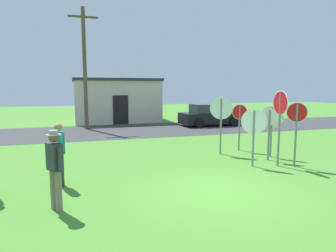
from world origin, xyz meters
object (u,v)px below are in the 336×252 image
at_px(stop_sign_center_cluster, 296,124).
at_px(stop_sign_leaning_right, 272,122).
at_px(parked_car_on_street, 210,116).
at_px(stop_sign_rear_right, 221,115).
at_px(utility_pole, 85,67).
at_px(stop_sign_far_back, 254,127).
at_px(stop_sign_leaning_left, 240,120).
at_px(stop_sign_low_front, 280,114).
at_px(stop_sign_tallest, 269,126).
at_px(person_in_blue, 55,165).
at_px(person_holding_notes, 59,151).

height_order(stop_sign_center_cluster, stop_sign_leaning_right, stop_sign_center_cluster).
bearing_deg(parked_car_on_street, stop_sign_rear_right, -112.91).
relative_size(utility_pole, parked_car_on_street, 1.73).
bearing_deg(stop_sign_far_back, stop_sign_leaning_left, 69.07).
bearing_deg(stop_sign_leaning_left, stop_sign_low_front, -92.18).
bearing_deg(utility_pole, parked_car_on_street, -4.45).
bearing_deg(stop_sign_rear_right, parked_car_on_street, 67.09).
bearing_deg(stop_sign_far_back, stop_sign_leaning_right, 35.12).
bearing_deg(parked_car_on_street, stop_sign_leaning_right, -101.78).
bearing_deg(stop_sign_leaning_right, stop_sign_tallest, -133.77).
bearing_deg(person_in_blue, stop_sign_low_front, 13.24).
xyz_separation_m(stop_sign_far_back, stop_sign_tallest, (1.03, 0.58, -0.06)).
distance_m(stop_sign_rear_right, person_in_blue, 7.13).
distance_m(stop_sign_far_back, stop_sign_tallest, 1.19).
relative_size(stop_sign_rear_right, stop_sign_far_back, 1.18).
height_order(stop_sign_low_front, stop_sign_far_back, stop_sign_low_front).
distance_m(utility_pole, stop_sign_far_back, 12.48).
bearing_deg(parked_car_on_street, stop_sign_tallest, -103.62).
relative_size(stop_sign_leaning_right, person_in_blue, 1.12).
height_order(parked_car_on_street, person_holding_notes, person_holding_notes).
distance_m(parked_car_on_street, stop_sign_center_cluster, 11.19).
bearing_deg(person_holding_notes, stop_sign_tallest, 5.91).
xyz_separation_m(stop_sign_center_cluster, stop_sign_far_back, (-1.31, 0.45, -0.13)).
distance_m(stop_sign_rear_right, stop_sign_far_back, 2.07).
xyz_separation_m(utility_pole, person_in_blue, (-1.14, -13.00, -2.98)).
xyz_separation_m(stop_sign_rear_right, stop_sign_leaning_right, (1.60, -1.02, -0.26)).
xyz_separation_m(utility_pole, parked_car_on_street, (8.38, -0.65, -3.27)).
relative_size(stop_sign_rear_right, person_holding_notes, 1.35).
distance_m(parked_car_on_street, stop_sign_leaning_left, 8.47).
distance_m(parked_car_on_street, stop_sign_rear_right, 9.23).
distance_m(stop_sign_leaning_left, stop_sign_tallest, 1.86).
relative_size(utility_pole, stop_sign_far_back, 3.90).
bearing_deg(parked_car_on_street, utility_pole, 175.55).
bearing_deg(stop_sign_leaning_right, stop_sign_rear_right, 147.45).
distance_m(stop_sign_center_cluster, stop_sign_leaning_right, 1.49).
bearing_deg(stop_sign_center_cluster, utility_pole, 118.31).
distance_m(utility_pole, stop_sign_low_front, 12.94).
xyz_separation_m(stop_sign_center_cluster, person_holding_notes, (-7.39, 0.30, -0.50)).
xyz_separation_m(utility_pole, stop_sign_rear_right, (4.80, -9.11, -2.38)).
bearing_deg(person_holding_notes, parked_car_on_street, 48.27).
bearing_deg(parked_car_on_street, stop_sign_leaning_left, -107.24).
relative_size(parked_car_on_street, stop_sign_low_front, 1.72).
bearing_deg(stop_sign_leaning_right, stop_sign_leaning_left, 110.44).
bearing_deg(parked_car_on_street, person_holding_notes, -131.73).
xyz_separation_m(parked_car_on_street, stop_sign_tallest, (-2.40, -9.92, 0.58)).
xyz_separation_m(utility_pole, stop_sign_far_back, (4.94, -11.16, -2.64)).
relative_size(stop_sign_tallest, person_holding_notes, 1.12).
relative_size(stop_sign_leaning_left, person_holding_notes, 1.15).
distance_m(stop_sign_leaning_left, stop_sign_leaning_right, 1.51).
height_order(stop_sign_leaning_right, person_in_blue, stop_sign_leaning_right).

